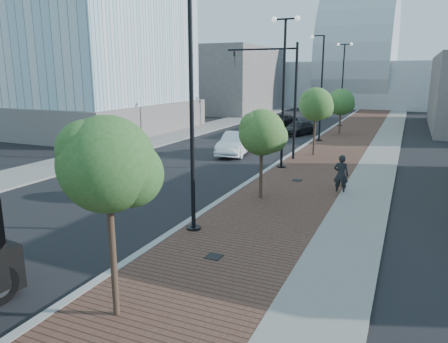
% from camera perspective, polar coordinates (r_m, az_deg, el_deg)
% --- Properties ---
extents(sidewalk, '(7.00, 140.00, 0.12)m').
position_cam_1_polar(sidewalk, '(44.12, 17.98, 4.81)').
color(sidewalk, '#4C2D23').
rests_on(sidewalk, ground).
extents(concrete_strip, '(2.40, 140.00, 0.13)m').
position_cam_1_polar(concrete_strip, '(43.94, 21.48, 4.51)').
color(concrete_strip, slate).
rests_on(concrete_strip, ground).
extents(curb, '(0.30, 140.00, 0.14)m').
position_cam_1_polar(curb, '(44.60, 13.50, 5.18)').
color(curb, gray).
rests_on(curb, ground).
extents(west_sidewalk, '(4.00, 140.00, 0.12)m').
position_cam_1_polar(west_sidewalk, '(48.60, -1.81, 6.15)').
color(west_sidewalk, slate).
rests_on(west_sidewalk, ground).
extents(white_sedan, '(2.29, 5.26, 1.68)m').
position_cam_1_polar(white_sedan, '(31.66, 1.64, 3.83)').
color(white_sedan, white).
rests_on(white_sedan, ground).
extents(dark_car_mid, '(3.88, 5.51, 1.39)m').
position_cam_1_polar(dark_car_mid, '(49.50, 7.35, 6.92)').
color(dark_car_mid, black).
rests_on(dark_car_mid, ground).
extents(dark_car_far, '(3.13, 4.94, 1.33)m').
position_cam_1_polar(dark_car_far, '(42.70, 10.02, 5.81)').
color(dark_car_far, black).
rests_on(dark_car_far, ground).
extents(pedestrian, '(0.75, 0.51, 2.02)m').
position_cam_1_polar(pedestrian, '(21.92, 15.59, -0.40)').
color(pedestrian, black).
rests_on(pedestrian, ground).
extents(streetlight_1, '(1.44, 0.56, 9.21)m').
position_cam_1_polar(streetlight_1, '(15.46, -4.77, 7.10)').
color(streetlight_1, black).
rests_on(streetlight_1, ground).
extents(streetlight_2, '(1.72, 0.56, 9.28)m').
position_cam_1_polar(streetlight_2, '(26.54, 8.07, 10.55)').
color(streetlight_2, black).
rests_on(streetlight_2, ground).
extents(streetlight_3, '(1.44, 0.56, 9.21)m').
position_cam_1_polar(streetlight_3, '(38.26, 12.89, 10.39)').
color(streetlight_3, black).
rests_on(streetlight_3, ground).
extents(streetlight_4, '(1.72, 0.56, 9.28)m').
position_cam_1_polar(streetlight_4, '(50.05, 15.77, 11.35)').
color(streetlight_4, black).
rests_on(streetlight_4, ground).
extents(traffic_mast, '(5.09, 0.20, 8.00)m').
position_cam_1_polar(traffic_mast, '(29.66, 8.00, 11.13)').
color(traffic_mast, black).
rests_on(traffic_mast, ground).
extents(tree_0, '(2.32, 2.26, 5.06)m').
position_cam_1_polar(tree_0, '(9.96, -15.27, 0.86)').
color(tree_0, '#382619').
rests_on(tree_0, ground).
extents(tree_1, '(2.25, 2.18, 4.38)m').
position_cam_1_polar(tree_1, '(19.72, 5.29, 5.27)').
color(tree_1, '#382619').
rests_on(tree_1, ground).
extents(tree_2, '(2.45, 2.42, 5.02)m').
position_cam_1_polar(tree_2, '(31.23, 12.44, 8.87)').
color(tree_2, '#382619').
rests_on(tree_2, ground).
extents(tree_3, '(2.60, 2.59, 4.56)m').
position_cam_1_polar(tree_3, '(43.07, 15.66, 9.06)').
color(tree_3, '#382619').
rests_on(tree_3, ground).
extents(tower_podium, '(19.00, 19.00, 3.00)m').
position_cam_1_polar(tower_podium, '(47.90, -18.17, 7.14)').
color(tower_podium, slate).
rests_on(tower_podium, ground).
extents(convention_center, '(50.00, 30.00, 50.00)m').
position_cam_1_polar(convention_center, '(89.06, 17.87, 12.54)').
color(convention_center, '#9DA3A6').
rests_on(convention_center, ground).
extents(commercial_block_nw, '(14.00, 20.00, 10.00)m').
position_cam_1_polar(commercial_block_nw, '(69.35, 0.10, 12.34)').
color(commercial_block_nw, '#5F5855').
rests_on(commercial_block_nw, ground).
extents(utility_cover_1, '(0.50, 0.50, 0.02)m').
position_cam_1_polar(utility_cover_1, '(14.00, -1.38, -11.46)').
color(utility_cover_1, black).
rests_on(utility_cover_1, sidewalk).
extents(utility_cover_2, '(0.50, 0.50, 0.02)m').
position_cam_1_polar(utility_cover_2, '(23.88, 9.89, -1.19)').
color(utility_cover_2, black).
rests_on(utility_cover_2, sidewalk).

